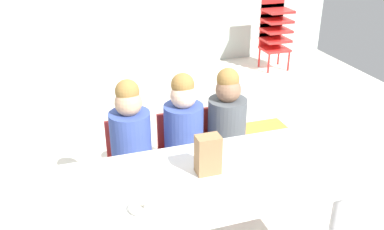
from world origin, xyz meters
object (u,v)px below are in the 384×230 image
at_px(paper_bag_brown, 208,155).
at_px(paper_plate_center_table, 121,172).
at_px(craft_table, 177,189).
at_px(donut_powdered_on_plate, 139,208).
at_px(seated_child_middle_seat, 183,127).
at_px(kid_chair_red_stack, 275,28).
at_px(seated_child_near_camera, 130,135).
at_px(seated_child_far_right, 227,120).
at_px(paper_plate_near_edge, 139,211).

bearing_deg(paper_bag_brown, paper_plate_center_table, 162.92).
relative_size(craft_table, donut_powdered_on_plate, 16.89).
bearing_deg(paper_bag_brown, seated_child_middle_seat, 86.77).
bearing_deg(kid_chair_red_stack, craft_table, -126.37).
xyz_separation_m(seated_child_near_camera, donut_powdered_on_plate, (-0.10, -0.77, 0.02)).
xyz_separation_m(craft_table, paper_bag_brown, (0.19, 0.04, 0.16)).
bearing_deg(seated_child_near_camera, craft_table, -77.44).
height_order(seated_child_far_right, kid_chair_red_stack, seated_child_far_right).
distance_m(seated_child_far_right, donut_powdered_on_plate, 1.08).
bearing_deg(paper_plate_near_edge, paper_bag_brown, 26.80).
bearing_deg(seated_child_middle_seat, donut_powdered_on_plate, -120.62).
bearing_deg(seated_child_far_right, seated_child_middle_seat, 180.00).
relative_size(seated_child_far_right, paper_plate_near_edge, 5.10).
bearing_deg(paper_plate_center_table, seated_child_middle_seat, 40.74).
xyz_separation_m(seated_child_middle_seat, paper_bag_brown, (-0.03, -0.55, 0.11)).
bearing_deg(seated_child_far_right, craft_table, -131.70).
xyz_separation_m(seated_child_far_right, paper_plate_near_edge, (-0.76, -0.77, 0.00)).
height_order(craft_table, paper_plate_near_edge, paper_plate_near_edge).
height_order(craft_table, seated_child_far_right, seated_child_far_right).
bearing_deg(seated_child_middle_seat, craft_table, -110.37).
height_order(craft_table, paper_bag_brown, paper_bag_brown).
relative_size(seated_child_near_camera, paper_plate_center_table, 5.10).
relative_size(seated_child_middle_seat, paper_bag_brown, 4.17).
height_order(paper_bag_brown, paper_plate_near_edge, paper_bag_brown).
xyz_separation_m(craft_table, donut_powdered_on_plate, (-0.24, -0.18, 0.07)).
xyz_separation_m(seated_child_near_camera, paper_plate_center_table, (-0.13, -0.42, 0.00)).
bearing_deg(kid_chair_red_stack, paper_bag_brown, -124.20).
bearing_deg(seated_child_near_camera, kid_chair_red_stack, 45.44).
relative_size(seated_child_far_right, donut_powdered_on_plate, 8.83).
bearing_deg(seated_child_far_right, paper_plate_center_table, -152.24).
relative_size(paper_bag_brown, donut_powdered_on_plate, 2.12).
distance_m(seated_child_middle_seat, seated_child_far_right, 0.31).
bearing_deg(donut_powdered_on_plate, paper_bag_brown, 26.80).
xyz_separation_m(paper_bag_brown, donut_powdered_on_plate, (-0.42, -0.21, -0.09)).
xyz_separation_m(seated_child_middle_seat, seated_child_far_right, (0.31, 0.00, 0.00)).
distance_m(kid_chair_red_stack, paper_plate_center_table, 3.60).
distance_m(seated_child_middle_seat, paper_plate_center_table, 0.64).
bearing_deg(paper_plate_near_edge, seated_child_far_right, 45.23).
distance_m(craft_table, paper_plate_near_edge, 0.30).
bearing_deg(craft_table, seated_child_middle_seat, 69.63).
relative_size(paper_bag_brown, paper_plate_center_table, 1.22).
distance_m(paper_bag_brown, donut_powdered_on_plate, 0.48).
distance_m(seated_child_middle_seat, paper_plate_near_edge, 0.89).
height_order(seated_child_middle_seat, donut_powdered_on_plate, seated_child_middle_seat).
height_order(seated_child_near_camera, seated_child_middle_seat, same).
bearing_deg(kid_chair_red_stack, seated_child_middle_seat, -129.72).
height_order(seated_child_middle_seat, paper_bag_brown, seated_child_middle_seat).
bearing_deg(seated_child_far_right, paper_plate_near_edge, -134.77).
bearing_deg(craft_table, seated_child_far_right, 48.30).
xyz_separation_m(seated_child_far_right, paper_bag_brown, (-0.34, -0.55, 0.11)).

